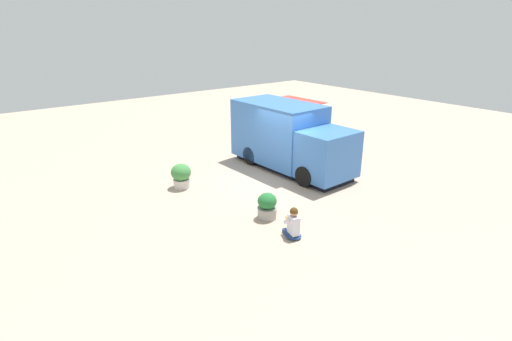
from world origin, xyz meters
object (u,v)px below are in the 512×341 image
person_customer (293,225)px  planter_flowering_far (181,175)px  planter_flowering_near (267,206)px  food_truck (289,139)px

person_customer → planter_flowering_far: person_customer is taller
person_customer → planter_flowering_near: size_ratio=1.11×
food_truck → planter_flowering_far: bearing=79.6°
planter_flowering_far → food_truck: bearing=-100.4°
food_truck → person_customer: (-4.29, 3.77, -0.86)m
person_customer → planter_flowering_far: bearing=7.8°
planter_flowering_near → planter_flowering_far: planter_flowering_far is taller
planter_flowering_near → planter_flowering_far: bearing=13.0°
person_customer → food_truck: bearing=-41.3°
food_truck → planter_flowering_near: 4.74m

